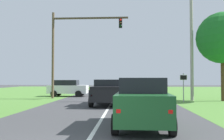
% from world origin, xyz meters
% --- Properties ---
extents(ground_plane, '(120.00, 120.00, 0.00)m').
position_xyz_m(ground_plane, '(0.00, 9.99, 0.00)').
color(ground_plane, '#424244').
extents(red_suv_near, '(2.29, 4.77, 1.97)m').
position_xyz_m(red_suv_near, '(1.82, 4.43, 1.04)').
color(red_suv_near, '#194C23').
rests_on(red_suv_near, ground_plane).
extents(pickup_truck_lead, '(2.50, 5.00, 1.88)m').
position_xyz_m(pickup_truck_lead, '(-0.11, 12.59, 0.96)').
color(pickup_truck_lead, black).
rests_on(pickup_truck_lead, ground_plane).
extents(traffic_light, '(7.55, 0.40, 8.50)m').
position_xyz_m(traffic_light, '(-4.21, 18.57, 5.57)').
color(traffic_light, brown).
rests_on(traffic_light, ground_plane).
extents(keep_moving_sign, '(0.60, 0.09, 2.39)m').
position_xyz_m(keep_moving_sign, '(5.89, 15.22, 1.53)').
color(keep_moving_sign, gray).
rests_on(keep_moving_sign, ground_plane).
extents(oak_tree_right, '(4.49, 4.49, 7.75)m').
position_xyz_m(oak_tree_right, '(9.59, 16.56, 5.49)').
color(oak_tree_right, '#4C351E').
rests_on(oak_tree_right, ground_plane).
extents(crossing_suv_far, '(4.25, 2.17, 1.79)m').
position_xyz_m(crossing_suv_far, '(-5.24, 21.47, 0.94)').
color(crossing_suv_far, silver).
rests_on(crossing_suv_far, ground_plane).
extents(utility_pole_right, '(0.28, 0.28, 10.50)m').
position_xyz_m(utility_pole_right, '(7.00, 16.81, 5.25)').
color(utility_pole_right, '#9E998E').
rests_on(utility_pole_right, ground_plane).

